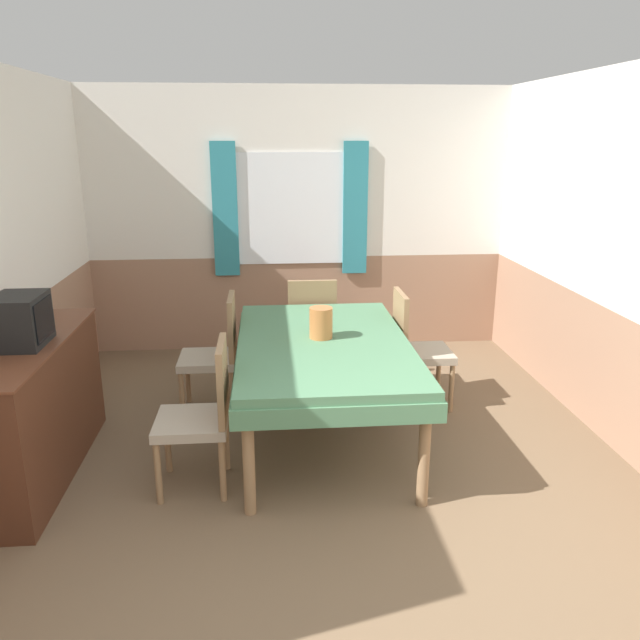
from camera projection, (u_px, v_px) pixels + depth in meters
The scene contains 10 objects.
wall_back at pixel (299, 221), 6.23m from camera, with size 4.55×0.10×2.60m.
wall_right at pixel (617, 260), 4.34m from camera, with size 0.05×4.68×2.60m.
dining_table at pixel (323, 354), 4.38m from camera, with size 1.21×1.99×0.76m.
chair_left_near at pixel (203, 412), 3.82m from camera, with size 0.44×0.44×0.95m.
chair_head_window at pixel (311, 326), 5.55m from camera, with size 0.44×0.44×0.95m.
chair_left_far at pixel (217, 351), 4.90m from camera, with size 0.44×0.44×0.95m.
chair_right_far at pixel (415, 345), 5.03m from camera, with size 0.44×0.44×0.95m.
sideboard at pixel (34, 409), 3.97m from camera, with size 0.46×1.58×0.90m.
tv at pixel (20, 321), 3.76m from camera, with size 0.29×0.37×0.31m.
vase at pixel (321, 323), 4.38m from camera, with size 0.16×0.16×0.22m.
Camera 1 is at (-0.33, -1.94, 2.13)m, focal length 35.00 mm.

